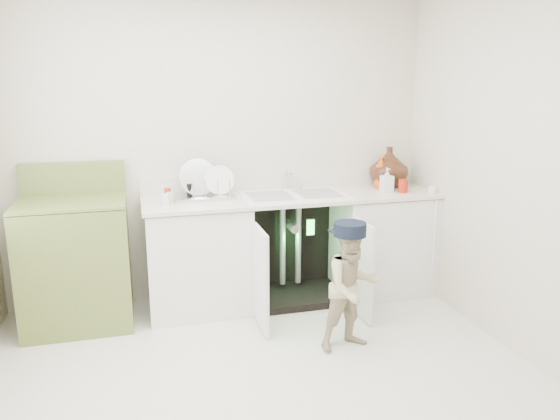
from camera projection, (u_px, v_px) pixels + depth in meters
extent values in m
plane|color=#BCB6A5|center=(264.00, 380.00, 3.41)|extent=(3.50, 3.50, 0.00)
cube|color=beige|center=(221.00, 151.00, 4.52)|extent=(3.50, 2.50, 0.02)
cube|color=beige|center=(373.00, 271.00, 1.71)|extent=(3.50, 2.50, 0.02)
cube|color=beige|center=(523.00, 170.00, 3.56)|extent=(2.50, 3.00, 0.02)
cube|color=white|center=(198.00, 258.00, 4.37)|extent=(0.80, 0.60, 0.86)
cube|color=white|center=(381.00, 243.00, 4.78)|extent=(0.80, 0.60, 0.86)
cube|color=black|center=(285.00, 241.00, 4.83)|extent=(0.80, 0.06, 0.86)
cube|color=black|center=(293.00, 295.00, 4.67)|extent=(0.80, 0.60, 0.06)
cylinder|color=gray|center=(283.00, 245.00, 4.65)|extent=(0.05, 0.05, 0.70)
cylinder|color=gray|center=(298.00, 244.00, 4.68)|extent=(0.05, 0.05, 0.70)
cylinder|color=gray|center=(292.00, 227.00, 4.58)|extent=(0.07, 0.18, 0.07)
cube|color=white|center=(261.00, 279.00, 4.01)|extent=(0.03, 0.40, 0.76)
cube|color=white|center=(362.00, 269.00, 4.22)|extent=(0.02, 0.40, 0.76)
cube|color=beige|center=(294.00, 197.00, 4.47)|extent=(2.44, 0.64, 0.03)
cube|color=beige|center=(285.00, 180.00, 4.72)|extent=(2.44, 0.02, 0.15)
cube|color=white|center=(294.00, 196.00, 4.47)|extent=(0.85, 0.55, 0.02)
cube|color=gray|center=(270.00, 196.00, 4.41)|extent=(0.34, 0.40, 0.01)
cube|color=gray|center=(318.00, 194.00, 4.51)|extent=(0.34, 0.40, 0.01)
cylinder|color=silver|center=(287.00, 180.00, 4.65)|extent=(0.03, 0.03, 0.17)
cylinder|color=silver|center=(289.00, 172.00, 4.57)|extent=(0.02, 0.14, 0.02)
cylinder|color=silver|center=(299.00, 185.00, 4.69)|extent=(0.04, 0.04, 0.06)
cylinder|color=white|center=(434.00, 237.00, 4.54)|extent=(0.01, 0.01, 0.70)
cube|color=white|center=(432.00, 190.00, 4.54)|extent=(0.04, 0.02, 0.06)
cube|color=silver|center=(204.00, 196.00, 4.39)|extent=(0.48, 0.32, 0.02)
cylinder|color=silver|center=(198.00, 185.00, 4.38)|extent=(0.30, 0.11, 0.29)
cylinder|color=white|center=(220.00, 186.00, 4.41)|extent=(0.24, 0.06, 0.23)
cylinder|color=silver|center=(181.00, 190.00, 4.23)|extent=(0.01, 0.01, 0.14)
cylinder|color=silver|center=(193.00, 189.00, 4.25)|extent=(0.01, 0.01, 0.14)
cylinder|color=silver|center=(206.00, 189.00, 4.28)|extent=(0.01, 0.01, 0.14)
cylinder|color=silver|center=(218.00, 188.00, 4.30)|extent=(0.01, 0.01, 0.14)
cylinder|color=silver|center=(230.00, 187.00, 4.33)|extent=(0.01, 0.01, 0.14)
imported|color=#402812|center=(389.00, 167.00, 4.78)|extent=(0.34, 0.34, 0.35)
imported|color=#FF4C0D|center=(381.00, 172.00, 4.73)|extent=(0.11, 0.11, 0.28)
imported|color=silver|center=(387.00, 180.00, 4.59)|extent=(0.09, 0.09, 0.20)
cylinder|color=#A91E0E|center=(403.00, 186.00, 4.57)|extent=(0.08, 0.08, 0.11)
cylinder|color=red|center=(168.00, 194.00, 4.27)|extent=(0.05, 0.05, 0.10)
cylinder|color=#BFBB8C|center=(170.00, 198.00, 4.20)|extent=(0.06, 0.06, 0.08)
cylinder|color=black|center=(189.00, 191.00, 4.35)|extent=(0.04, 0.04, 0.12)
cube|color=silver|center=(165.00, 200.00, 4.09)|extent=(0.05, 0.05, 0.09)
cube|color=olive|center=(77.00, 264.00, 4.11)|extent=(0.78, 0.65, 0.94)
cube|color=olive|center=(71.00, 202.00, 3.99)|extent=(0.78, 0.65, 0.02)
cube|color=olive|center=(73.00, 178.00, 4.23)|extent=(0.78, 0.06, 0.25)
cylinder|color=black|center=(39.00, 209.00, 3.79)|extent=(0.17, 0.17, 0.02)
cylinder|color=silver|center=(39.00, 207.00, 3.79)|extent=(0.20, 0.20, 0.01)
cylinder|color=black|center=(45.00, 199.00, 4.09)|extent=(0.17, 0.17, 0.02)
cylinder|color=silver|center=(45.00, 198.00, 4.09)|extent=(0.20, 0.20, 0.01)
cylinder|color=black|center=(97.00, 206.00, 3.89)|extent=(0.17, 0.17, 0.02)
cylinder|color=silver|center=(97.00, 204.00, 3.89)|extent=(0.20, 0.20, 0.01)
cylinder|color=black|center=(100.00, 197.00, 4.19)|extent=(0.17, 0.17, 0.02)
cylinder|color=silver|center=(99.00, 195.00, 4.19)|extent=(0.20, 0.20, 0.01)
imported|color=#C2B88B|center=(352.00, 287.00, 3.73)|extent=(0.48, 0.40, 0.89)
cylinder|color=black|center=(354.00, 229.00, 3.63)|extent=(0.25, 0.25, 0.09)
cube|color=black|center=(346.00, 231.00, 3.73)|extent=(0.18, 0.12, 0.01)
cube|color=black|center=(310.00, 227.00, 4.20)|extent=(0.07, 0.01, 0.14)
cube|color=#26F23F|center=(311.00, 227.00, 4.19)|extent=(0.06, 0.00, 0.12)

